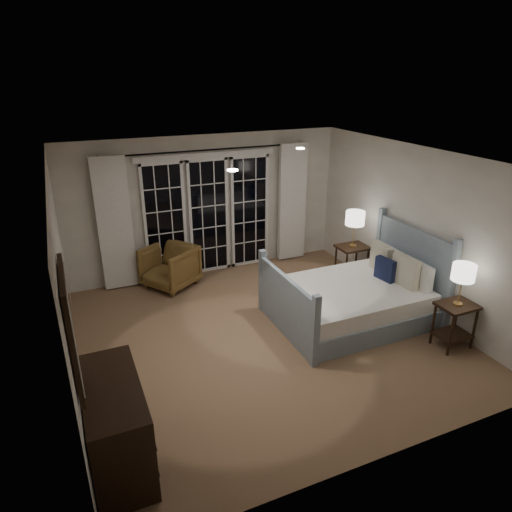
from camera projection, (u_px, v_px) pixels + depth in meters
name	position (u px, v px, depth m)	size (l,w,h in m)	color
floor	(265.00, 334.00, 6.54)	(5.00, 5.00, 0.00)	brown
ceiling	(267.00, 159.00, 5.59)	(5.00, 5.00, 0.00)	white
wall_left	(65.00, 287.00, 5.14)	(0.02, 5.00, 2.50)	silver
wall_right	(414.00, 229.00, 6.99)	(0.02, 5.00, 2.50)	silver
wall_back	(208.00, 206.00, 8.18)	(5.00, 0.02, 2.50)	silver
wall_front	(386.00, 353.00, 3.94)	(5.00, 0.02, 2.50)	silver
french_doors	(209.00, 215.00, 8.21)	(2.50, 0.04, 2.20)	black
curtain_rod	(207.00, 150.00, 7.72)	(0.03, 0.03, 3.50)	black
curtain_left	(115.00, 224.00, 7.51)	(0.55, 0.10, 2.25)	white
curtain_right	(292.00, 203.00, 8.73)	(0.55, 0.10, 2.25)	white
downlight_a	(300.00, 148.00, 6.39)	(0.12, 0.12, 0.01)	white
downlight_b	(233.00, 170.00, 5.03)	(0.12, 0.12, 0.01)	white
bed	(354.00, 299.00, 6.84)	(2.23, 1.60, 1.30)	#8591A1
nightstand_left	(455.00, 319.00, 6.11)	(0.49, 0.40, 0.64)	black
nightstand_right	(352.00, 258.00, 7.99)	(0.52, 0.42, 0.68)	black
lamp_left	(464.00, 273.00, 5.85)	(0.30, 0.30, 0.57)	tan
lamp_right	(355.00, 219.00, 7.71)	(0.32, 0.32, 0.63)	tan
armchair	(170.00, 267.00, 7.87)	(0.78, 0.80, 0.73)	brown
dresser	(116.00, 424.00, 4.28)	(0.53, 1.24, 0.88)	black
mirror	(71.00, 327.00, 3.76)	(0.05, 0.85, 1.00)	black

